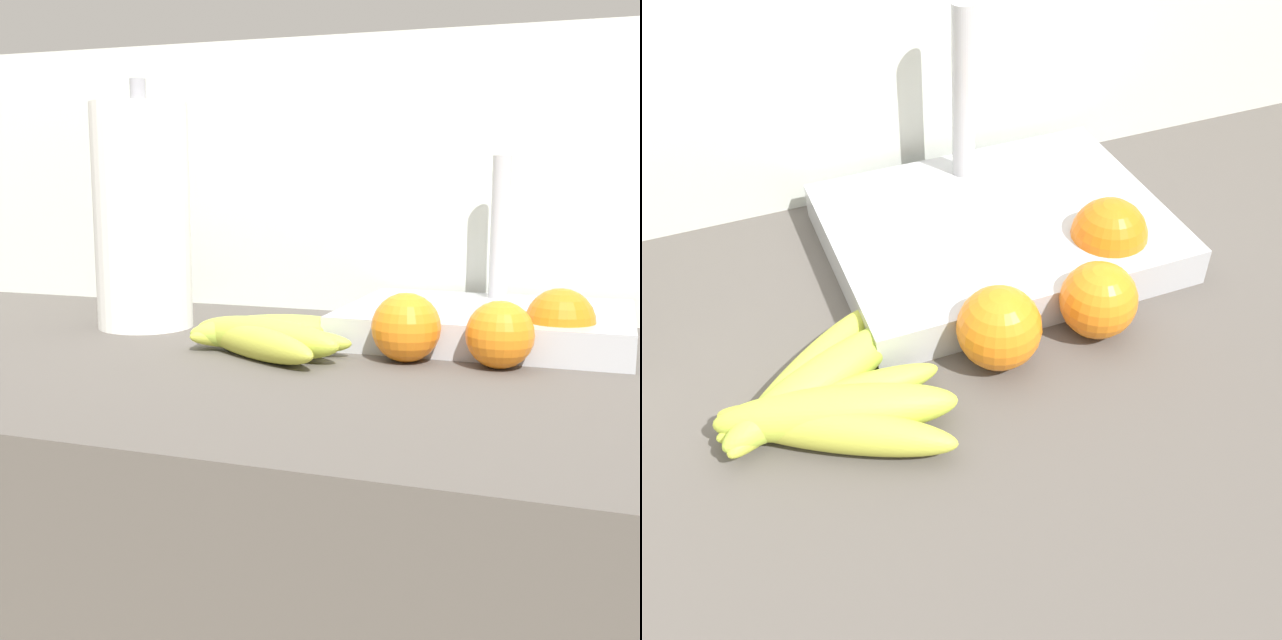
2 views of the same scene
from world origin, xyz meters
The scene contains 7 objects.
wall_back centered at (0.00, 0.36, 0.65)m, with size 2.06×0.06×1.30m, color silver.
banana_bunch centered at (-0.03, 0.02, 0.93)m, with size 0.20×0.21×0.04m.
orange_far_right centered at (0.28, 0.11, 0.94)m, with size 0.08×0.08×0.08m, color orange.
orange_center centered at (0.13, 0.03, 0.94)m, with size 0.07×0.07×0.07m, color orange.
orange_back_left centered at (0.23, 0.03, 0.94)m, with size 0.07×0.07×0.07m, color orange.
paper_towel_roll centered at (-0.25, 0.12, 1.05)m, with size 0.12×0.12×0.32m.
sink_basin centered at (0.19, 0.18, 0.93)m, with size 0.34×0.26×0.22m.
Camera 1 is at (0.33, -0.82, 1.10)m, focal length 46.31 mm.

